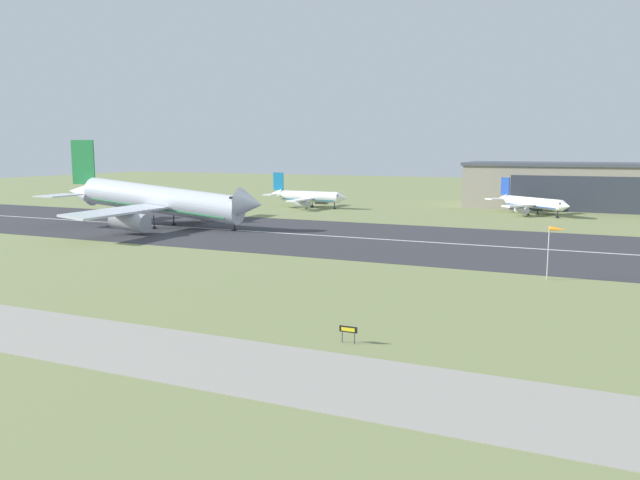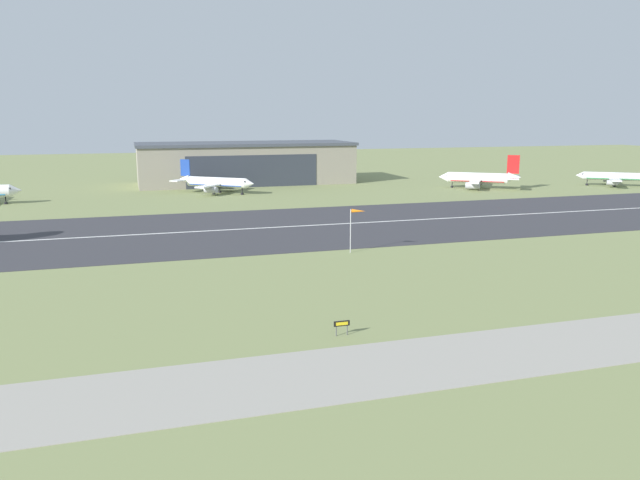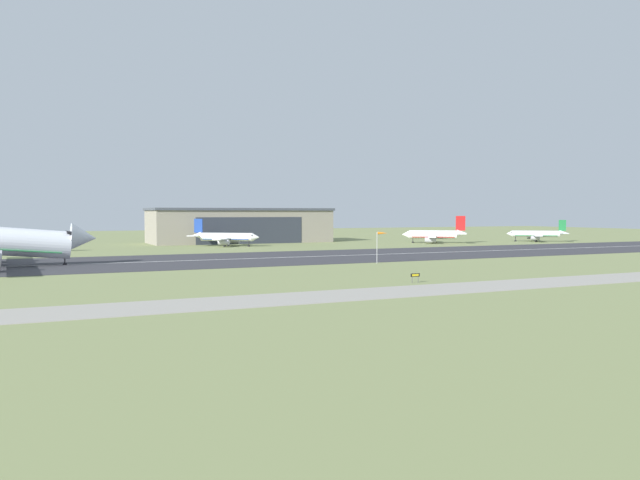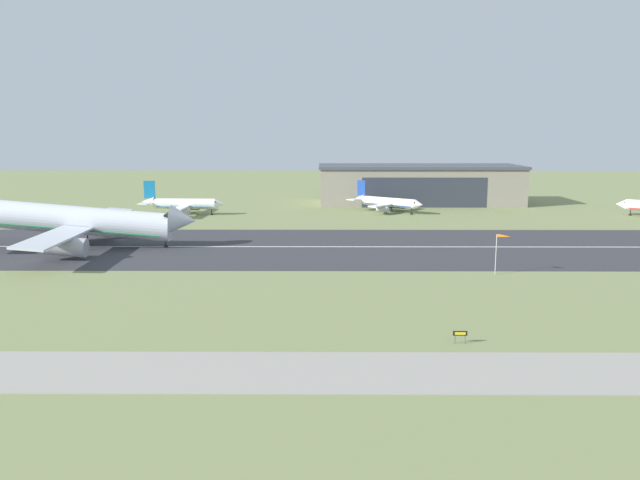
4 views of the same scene
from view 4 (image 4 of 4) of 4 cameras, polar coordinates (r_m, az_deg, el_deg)
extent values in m
plane|color=#7A8451|center=(86.83, 21.56, -6.94)|extent=(628.68, 628.68, 0.00)
cube|color=#333338|center=(135.45, 13.66, -0.63)|extent=(388.68, 46.23, 0.06)
cube|color=silver|center=(135.44, 13.66, -0.61)|extent=(349.82, 0.70, 0.01)
cube|color=gray|center=(71.90, 26.55, -10.76)|extent=(291.51, 11.24, 0.05)
cube|color=gray|center=(214.42, 9.02, 4.93)|extent=(66.57, 24.10, 12.03)
cube|color=#424751|center=(213.98, 9.07, 6.66)|extent=(67.57, 25.10, 0.90)
cube|color=#2D333D|center=(202.63, 9.52, 4.29)|extent=(39.94, 0.12, 9.63)
cylinder|color=silver|center=(139.12, -21.15, 1.69)|extent=(38.32, 6.99, 9.08)
cone|color=silver|center=(133.37, -12.41, 1.80)|extent=(5.93, 6.03, 6.29)
cube|color=black|center=(133.80, -13.65, 2.28)|extent=(1.28, 5.02, 0.53)
cube|color=#1E7238|center=(139.34, -21.11, 1.03)|extent=(34.07, 6.58, 3.11)
cube|color=silver|center=(124.96, -23.12, 0.22)|extent=(6.75, 24.68, 0.91)
cylinder|color=#A8A8B2|center=(126.66, -22.22, -0.55)|extent=(8.01, 3.87, 4.27)
cube|color=silver|center=(153.26, -18.97, 2.13)|extent=(6.75, 24.68, 0.91)
cylinder|color=#A8A8B2|center=(151.32, -18.71, 1.26)|extent=(8.01, 3.87, 4.27)
cylinder|color=black|center=(134.83, -13.94, -0.07)|extent=(0.24, 0.24, 2.93)
cylinder|color=black|center=(135.04, -13.92, -0.59)|extent=(0.84, 0.84, 0.44)
cylinder|color=black|center=(136.42, -21.43, -0.35)|extent=(0.24, 0.24, 2.93)
cylinder|color=black|center=(136.63, -21.39, -0.87)|extent=(0.84, 0.84, 0.44)
cylinder|color=black|center=(142.95, -20.47, 0.15)|extent=(0.24, 0.24, 2.93)
cylinder|color=black|center=(143.15, -20.44, -0.34)|extent=(0.84, 0.84, 0.44)
cone|color=white|center=(202.76, 25.82, 2.97)|extent=(4.13, 4.20, 3.15)
cube|color=black|center=(202.44, 26.27, 3.10)|extent=(2.44, 2.82, 0.44)
cylinder|color=black|center=(202.60, 26.50, 2.24)|extent=(0.24, 0.24, 1.56)
cylinder|color=black|center=(202.66, 26.49, 2.08)|extent=(0.84, 0.84, 0.44)
cylinder|color=white|center=(189.04, 6.34, 3.47)|extent=(15.84, 13.30, 2.75)
cone|color=white|center=(183.82, 9.04, 3.22)|extent=(3.64, 3.69, 2.75)
cone|color=white|center=(194.84, 3.69, 3.84)|extent=(4.12, 3.98, 2.47)
cube|color=black|center=(184.43, 8.67, 3.43)|extent=(2.31, 2.52, 0.44)
cube|color=navy|center=(189.12, 6.33, 3.24)|extent=(14.34, 12.08, 0.20)
cube|color=white|center=(184.21, 5.49, 3.16)|extent=(7.48, 8.41, 0.40)
cylinder|color=#A8A8B2|center=(184.60, 5.75, 2.83)|extent=(3.86, 3.55, 1.70)
cube|color=white|center=(193.64, 7.31, 3.46)|extent=(7.48, 8.41, 0.40)
cylinder|color=#A8A8B2|center=(192.90, 7.35, 3.10)|extent=(3.86, 3.55, 1.70)
cube|color=navy|center=(194.25, 3.82, 4.78)|extent=(2.52, 2.07, 4.67)
cube|color=white|center=(191.97, 3.12, 3.73)|extent=(4.66, 4.92, 0.24)
cube|color=white|center=(197.64, 4.29, 3.90)|extent=(4.66, 4.92, 0.24)
cylinder|color=black|center=(185.29, 8.36, 2.59)|extent=(0.24, 0.24, 1.77)
cylinder|color=black|center=(185.38, 8.36, 2.38)|extent=(0.84, 0.84, 0.44)
cylinder|color=black|center=(188.00, 6.02, 2.74)|extent=(0.24, 0.24, 1.77)
cylinder|color=black|center=(188.08, 6.01, 2.54)|extent=(0.84, 0.84, 0.44)
cylinder|color=black|center=(190.76, 6.55, 2.84)|extent=(0.24, 0.24, 1.77)
cylinder|color=black|center=(190.84, 6.55, 2.64)|extent=(0.84, 0.84, 0.44)
cylinder|color=white|center=(186.69, -12.26, 3.27)|extent=(18.16, 3.73, 3.02)
cone|color=white|center=(184.30, -9.13, 3.29)|extent=(2.84, 3.13, 3.02)
cone|color=white|center=(189.69, -15.44, 3.40)|extent=(3.73, 2.86, 2.72)
cube|color=black|center=(184.54, -9.59, 3.47)|extent=(1.20, 2.61, 0.44)
cube|color=#146B9E|center=(186.78, -12.25, 3.02)|extent=(16.35, 3.51, 0.20)
cube|color=white|center=(180.29, -12.68, 2.86)|extent=(3.33, 10.35, 0.40)
cylinder|color=#A8A8B2|center=(181.07, -12.42, 2.52)|extent=(4.00, 2.03, 1.87)
cube|color=white|center=(193.03, -11.65, 3.34)|extent=(3.33, 10.35, 0.40)
cylinder|color=#A8A8B2|center=(192.23, -11.53, 2.97)|extent=(4.00, 2.03, 1.87)
cube|color=#146B9E|center=(189.18, -15.33, 4.47)|extent=(3.29, 0.41, 5.13)
cube|color=white|center=(186.05, -15.75, 3.24)|extent=(3.06, 4.73, 0.24)
cube|color=white|center=(193.27, -15.05, 3.51)|extent=(3.06, 4.73, 0.24)
cylinder|color=black|center=(185.12, -9.89, 2.54)|extent=(0.24, 0.24, 1.79)
cylinder|color=black|center=(185.21, -9.88, 2.34)|extent=(0.84, 0.84, 0.44)
cylinder|color=black|center=(185.27, -12.42, 2.46)|extent=(0.24, 0.24, 1.79)
cylinder|color=black|center=(185.36, -12.41, 2.26)|extent=(0.84, 0.84, 0.44)
cylinder|color=black|center=(188.74, -12.13, 2.61)|extent=(0.24, 0.24, 1.79)
cylinder|color=black|center=(188.83, -12.13, 2.40)|extent=(0.84, 0.84, 0.44)
cylinder|color=#B7B7BC|center=(110.17, 15.79, -1.27)|extent=(0.14, 0.14, 6.97)
cone|color=orange|center=(109.35, 16.50, 0.33)|extent=(2.20, 1.55, 0.60)
cylinder|color=#4C4C51|center=(74.25, 12.23, -8.89)|extent=(0.10, 0.10, 0.97)
cylinder|color=#4C4C51|center=(74.49, 13.11, -8.86)|extent=(0.10, 0.10, 0.97)
cube|color=black|center=(74.13, 12.69, -8.32)|extent=(1.64, 0.12, 0.54)
cube|color=yellow|center=(74.07, 12.70, -8.34)|extent=(1.25, 0.02, 0.32)
camera|label=1|loc=(40.88, 59.50, -5.39)|focal=35.00mm
camera|label=2|loc=(14.01, -14.30, -1.42)|focal=35.00mm
camera|label=3|loc=(44.50, -106.51, -19.98)|focal=35.00mm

